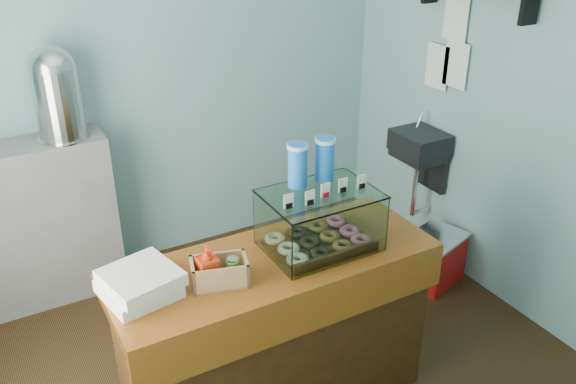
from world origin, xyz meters
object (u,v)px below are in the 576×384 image
counter (275,332)px  red_cooler (434,258)px  coffee_urn (56,91)px  display_case (318,213)px

counter → red_cooler: counter is taller
coffee_urn → display_case: bearing=-60.2°
red_cooler → coffee_urn: bearing=134.8°
counter → coffee_urn: coffee_urn is taller
coffee_urn → red_cooler: size_ratio=1.20×
display_case → red_cooler: size_ratio=1.12×
display_case → coffee_urn: bearing=120.1°
counter → display_case: size_ratio=2.97×
counter → display_case: 0.66m
display_case → coffee_urn: coffee_urn is taller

